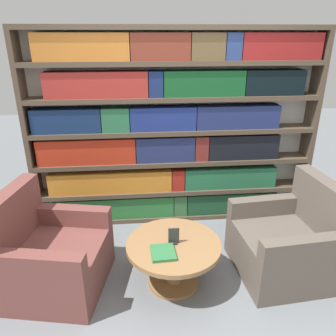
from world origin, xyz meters
The scene contains 7 objects.
ground_plane centered at (0.00, 0.00, 0.00)m, with size 14.00×14.00×0.00m, color slate.
bookshelf centered at (-0.04, 1.28, 1.08)m, with size 3.16×0.30×2.15m.
armchair_left centered at (-1.19, 0.17, 0.30)m, with size 0.95×0.96×0.89m.
armchair_right centered at (0.93, 0.17, 0.30)m, with size 0.87×0.88×0.89m.
coffee_table centered at (-0.13, 0.09, 0.30)m, with size 0.81×0.81×0.42m.
table_sign centered at (-0.13, 0.09, 0.48)m, with size 0.09×0.06×0.15m.
stray_book centered at (-0.23, -0.05, 0.44)m, with size 0.20×0.23×0.02m.
Camera 1 is at (-0.40, -2.22, 2.07)m, focal length 35.00 mm.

